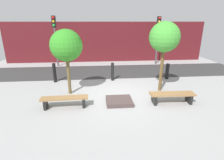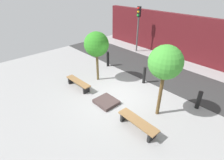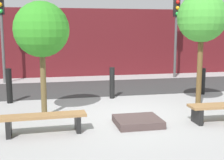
{
  "view_description": "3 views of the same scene",
  "coord_description": "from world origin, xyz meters",
  "px_view_note": "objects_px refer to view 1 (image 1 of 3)",
  "views": [
    {
      "loc": [
        -0.88,
        -7.32,
        3.22
      ],
      "look_at": [
        -0.27,
        -0.53,
        0.92
      ],
      "focal_mm": 28.0,
      "sensor_mm": 36.0,
      "label": 1
    },
    {
      "loc": [
        5.31,
        -5.31,
        5.3
      ],
      "look_at": [
        -0.17,
        -0.26,
        1.04
      ],
      "focal_mm": 28.0,
      "sensor_mm": 36.0,
      "label": 2
    },
    {
      "loc": [
        -2.07,
        -7.63,
        2.24
      ],
      "look_at": [
        -0.51,
        -0.28,
        1.01
      ],
      "focal_mm": 50.0,
      "sensor_mm": 36.0,
      "label": 3
    }
  ],
  "objects_px": {
    "bollard_left": "(113,72)",
    "tree_behind_left_bench": "(66,46)",
    "bench_right": "(172,96)",
    "planter_bed": "(119,101)",
    "tree_behind_right_bench": "(164,38)",
    "traffic_light_mid_west": "(158,32)",
    "bench_left": "(65,100)",
    "traffic_light_west": "(55,32)",
    "bollard_center": "(167,71)",
    "bollard_far_left": "(55,73)"
  },
  "relations": [
    {
      "from": "planter_bed",
      "to": "traffic_light_west",
      "type": "relative_size",
      "value": 0.29
    },
    {
      "from": "planter_bed",
      "to": "traffic_light_mid_west",
      "type": "distance_m",
      "value": 8.1
    },
    {
      "from": "tree_behind_right_bench",
      "to": "bollard_center",
      "type": "distance_m",
      "value": 2.9
    },
    {
      "from": "bollard_center",
      "to": "tree_behind_right_bench",
      "type": "bearing_deg",
      "value": -120.94
    },
    {
      "from": "tree_behind_left_bench",
      "to": "traffic_light_mid_west",
      "type": "relative_size",
      "value": 0.82
    },
    {
      "from": "bench_right",
      "to": "planter_bed",
      "type": "distance_m",
      "value": 2.18
    },
    {
      "from": "bench_left",
      "to": "tree_behind_right_bench",
      "type": "distance_m",
      "value": 5.06
    },
    {
      "from": "bench_right",
      "to": "tree_behind_right_bench",
      "type": "xyz_separation_m",
      "value": [
        0.0,
        1.41,
        2.21
      ]
    },
    {
      "from": "bench_left",
      "to": "planter_bed",
      "type": "height_order",
      "value": "bench_left"
    },
    {
      "from": "tree_behind_right_bench",
      "to": "bollard_left",
      "type": "relative_size",
      "value": 3.18
    },
    {
      "from": "bench_left",
      "to": "traffic_light_west",
      "type": "height_order",
      "value": "traffic_light_west"
    },
    {
      "from": "bollard_center",
      "to": "traffic_light_mid_west",
      "type": "bearing_deg",
      "value": 80.92
    },
    {
      "from": "planter_bed",
      "to": "traffic_light_west",
      "type": "xyz_separation_m",
      "value": [
        -3.81,
        6.73,
        2.41
      ]
    },
    {
      "from": "planter_bed",
      "to": "bollard_far_left",
      "type": "relative_size",
      "value": 0.99
    },
    {
      "from": "bench_right",
      "to": "tree_behind_left_bench",
      "type": "height_order",
      "value": "tree_behind_left_bench"
    },
    {
      "from": "planter_bed",
      "to": "traffic_light_west",
      "type": "distance_m",
      "value": 8.1
    },
    {
      "from": "bollard_far_left",
      "to": "bollard_left",
      "type": "relative_size",
      "value": 1.04
    },
    {
      "from": "bench_left",
      "to": "bench_right",
      "type": "distance_m",
      "value": 4.33
    },
    {
      "from": "bollard_left",
      "to": "traffic_light_mid_west",
      "type": "bearing_deg",
      "value": 44.86
    },
    {
      "from": "traffic_light_mid_west",
      "to": "bollard_center",
      "type": "bearing_deg",
      "value": -99.08
    },
    {
      "from": "bollard_center",
      "to": "traffic_light_mid_west",
      "type": "xyz_separation_m",
      "value": [
        0.61,
        3.79,
        2.02
      ]
    },
    {
      "from": "bollard_left",
      "to": "bench_left",
      "type": "bearing_deg",
      "value": -124.54
    },
    {
      "from": "bollard_center",
      "to": "bench_right",
      "type": "bearing_deg",
      "value": -108.33
    },
    {
      "from": "bollard_left",
      "to": "traffic_light_west",
      "type": "height_order",
      "value": "traffic_light_west"
    },
    {
      "from": "bench_right",
      "to": "traffic_light_mid_west",
      "type": "distance_m",
      "value": 7.44
    },
    {
      "from": "bollard_far_left",
      "to": "bollard_left",
      "type": "height_order",
      "value": "bollard_far_left"
    },
    {
      "from": "bollard_left",
      "to": "tree_behind_left_bench",
      "type": "bearing_deg",
      "value": -141.23
    },
    {
      "from": "tree_behind_right_bench",
      "to": "traffic_light_west",
      "type": "relative_size",
      "value": 0.9
    },
    {
      "from": "tree_behind_right_bench",
      "to": "bollard_far_left",
      "type": "height_order",
      "value": "tree_behind_right_bench"
    },
    {
      "from": "bench_left",
      "to": "traffic_light_west",
      "type": "distance_m",
      "value": 7.45
    },
    {
      "from": "planter_bed",
      "to": "bollard_center",
      "type": "relative_size",
      "value": 1.17
    },
    {
      "from": "planter_bed",
      "to": "bollard_center",
      "type": "bearing_deg",
      "value": 42.56
    },
    {
      "from": "bench_right",
      "to": "bench_left",
      "type": "bearing_deg",
      "value": -178.11
    },
    {
      "from": "planter_bed",
      "to": "bench_left",
      "type": "bearing_deg",
      "value": -174.72
    },
    {
      "from": "bench_left",
      "to": "bollard_far_left",
      "type": "bearing_deg",
      "value": 106.44
    },
    {
      "from": "bench_left",
      "to": "bollard_left",
      "type": "distance_m",
      "value": 3.82
    },
    {
      "from": "bollard_center",
      "to": "planter_bed",
      "type": "bearing_deg",
      "value": -137.44
    },
    {
      "from": "planter_bed",
      "to": "tree_behind_left_bench",
      "type": "distance_m",
      "value": 3.27
    },
    {
      "from": "traffic_light_west",
      "to": "traffic_light_mid_west",
      "type": "height_order",
      "value": "traffic_light_west"
    },
    {
      "from": "bench_right",
      "to": "tree_behind_right_bench",
      "type": "relative_size",
      "value": 0.57
    },
    {
      "from": "bench_right",
      "to": "bollard_center",
      "type": "relative_size",
      "value": 2.03
    },
    {
      "from": "bench_right",
      "to": "traffic_light_mid_west",
      "type": "xyz_separation_m",
      "value": [
        1.65,
        6.93,
        2.15
      ]
    },
    {
      "from": "bench_right",
      "to": "tree_behind_left_bench",
      "type": "distance_m",
      "value": 4.93
    },
    {
      "from": "bench_right",
      "to": "bollard_center",
      "type": "bearing_deg",
      "value": 73.56
    },
    {
      "from": "bench_right",
      "to": "planter_bed",
      "type": "bearing_deg",
      "value": 176.61
    },
    {
      "from": "bench_left",
      "to": "bollard_far_left",
      "type": "xyz_separation_m",
      "value": [
        -1.04,
        3.14,
        0.22
      ]
    },
    {
      "from": "bollard_center",
      "to": "bollard_far_left",
      "type": "bearing_deg",
      "value": 180.0
    },
    {
      "from": "tree_behind_left_bench",
      "to": "bench_left",
      "type": "bearing_deg",
      "value": -90.0
    },
    {
      "from": "tree_behind_right_bench",
      "to": "bollard_left",
      "type": "distance_m",
      "value": 3.43
    },
    {
      "from": "bench_right",
      "to": "tree_behind_left_bench",
      "type": "relative_size",
      "value": 0.63
    }
  ]
}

